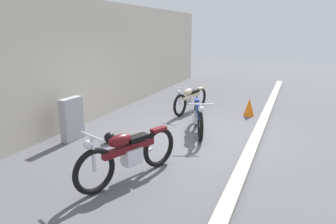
# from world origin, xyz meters

# --- Properties ---
(ground_plane) EXTENTS (40.00, 40.00, 0.00)m
(ground_plane) POSITION_xyz_m (0.00, 0.00, 0.00)
(ground_plane) COLOR #56565B
(building_wall) EXTENTS (18.00, 0.30, 3.37)m
(building_wall) POSITION_xyz_m (0.00, 3.35, 1.69)
(building_wall) COLOR beige
(building_wall) RESTS_ON ground_plane
(curb_strip) EXTENTS (18.00, 0.24, 0.12)m
(curb_strip) POSITION_xyz_m (0.00, -1.43, 0.06)
(curb_strip) COLOR #B7B2A8
(curb_strip) RESTS_ON ground_plane
(stone_marker) EXTENTS (0.61, 0.22, 1.02)m
(stone_marker) POSITION_xyz_m (-1.40, 2.61, 0.51)
(stone_marker) COLOR #9E9EA3
(stone_marker) RESTS_ON ground_plane
(helmet) EXTENTS (0.25, 0.25, 0.25)m
(helmet) POSITION_xyz_m (-1.25, 1.68, 0.13)
(helmet) COLOR black
(helmet) RESTS_ON ground_plane
(traffic_cone) EXTENTS (0.32, 0.32, 0.55)m
(traffic_cone) POSITION_xyz_m (2.40, -0.94, 0.28)
(traffic_cone) COLOR orange
(traffic_cone) RESTS_ON ground_plane
(motorcycle_maroon) EXTENTS (2.08, 0.99, 0.98)m
(motorcycle_maroon) POSITION_xyz_m (-2.62, 0.37, 0.47)
(motorcycle_maroon) COLOR black
(motorcycle_maroon) RESTS_ON ground_plane
(motorcycle_blue) EXTENTS (1.94, 0.94, 0.92)m
(motorcycle_blue) POSITION_xyz_m (0.27, 0.02, 0.44)
(motorcycle_blue) COLOR black
(motorcycle_blue) RESTS_ON ground_plane
(motorcycle_cream) EXTENTS (1.94, 0.64, 0.88)m
(motorcycle_cream) POSITION_xyz_m (2.14, 0.87, 0.42)
(motorcycle_cream) COLOR black
(motorcycle_cream) RESTS_ON ground_plane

